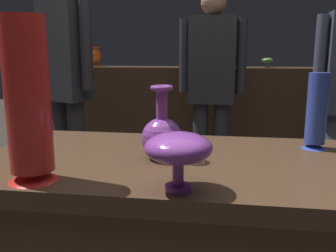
{
  "coord_description": "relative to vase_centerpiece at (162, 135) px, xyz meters",
  "views": [
    {
      "loc": [
        0.14,
        -1.05,
        1.12
      ],
      "look_at": [
        -0.02,
        -0.0,
        0.9
      ],
      "focal_mm": 38.56,
      "sensor_mm": 36.0,
      "label": 1
    }
  ],
  "objects": [
    {
      "name": "vase_tall_behind",
      "position": [
        -0.29,
        -0.24,
        0.12
      ],
      "size": [
        0.12,
        0.12,
        0.4
      ],
      "color": "red",
      "rests_on": "display_plinth"
    },
    {
      "name": "visitor_center_back",
      "position": [
        0.1,
        1.55,
        0.03
      ],
      "size": [
        0.47,
        0.2,
        1.54
      ],
      "rotation": [
        0.0,
        0.0,
        3.09
      ],
      "color": "#232328",
      "rests_on": "ground_plane"
    },
    {
      "name": "shelf_vase_far_right",
      "position": [
        1.08,
        2.13,
        0.21
      ],
      "size": [
        0.11,
        0.11,
        0.17
      ],
      "color": "gray",
      "rests_on": "back_display_shelf"
    },
    {
      "name": "back_display_shelf",
      "position": [
        0.04,
        2.21,
        -0.38
      ],
      "size": [
        2.6,
        0.4,
        0.99
      ],
      "color": "#382619",
      "rests_on": "ground_plane"
    },
    {
      "name": "shelf_vase_center",
      "position": [
        0.04,
        2.16,
        0.23
      ],
      "size": [
        0.08,
        0.08,
        0.23
      ],
      "color": "#477A38",
      "rests_on": "back_display_shelf"
    },
    {
      "name": "visitor_near_left",
      "position": [
        -0.82,
        1.16,
        0.1
      ],
      "size": [
        0.43,
        0.3,
        1.65
      ],
      "rotation": [
        0.0,
        0.0,
        2.68
      ],
      "color": "#232328",
      "rests_on": "ground_plane"
    },
    {
      "name": "shelf_vase_right",
      "position": [
        0.56,
        2.2,
        0.18
      ],
      "size": [
        0.1,
        0.1,
        0.08
      ],
      "color": "#477A38",
      "rests_on": "back_display_shelf"
    },
    {
      "name": "vase_left_accent",
      "position": [
        0.08,
        -0.25,
        0.03
      ],
      "size": [
        0.16,
        0.16,
        0.14
      ],
      "color": "#7A388E",
      "rests_on": "display_plinth"
    },
    {
      "name": "shelf_vase_far_left",
      "position": [
        -1.0,
        2.22,
        0.22
      ],
      "size": [
        0.12,
        0.12,
        0.18
      ],
      "color": "#E55B1E",
      "rests_on": "back_display_shelf"
    },
    {
      "name": "vase_right_accent",
      "position": [
        0.49,
        0.19,
        0.05
      ],
      "size": [
        0.08,
        0.08,
        0.25
      ],
      "color": "#2D429E",
      "rests_on": "display_plinth"
    },
    {
      "name": "vase_centerpiece",
      "position": [
        0.0,
        0.0,
        0.0
      ],
      "size": [
        0.12,
        0.12,
        0.22
      ],
      "color": "#7A388E",
      "rests_on": "display_plinth"
    }
  ]
}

